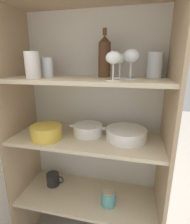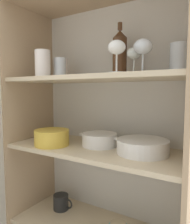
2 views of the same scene
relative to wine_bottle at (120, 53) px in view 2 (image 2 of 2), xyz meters
The scene contains 16 objects.
cupboard_back_panel 0.51m from the wine_bottle, 129.20° to the left, with size 0.90×0.02×1.53m, color silver.
cupboard_side_left 0.73m from the wine_bottle, behind, with size 0.02×0.39×1.53m, color tan.
shelf_board_middle 0.48m from the wine_bottle, 136.87° to the right, with size 0.86×0.35×0.02m, color beige.
shelf_board_upper 0.17m from the wine_bottle, 136.87° to the right, with size 0.86×0.35×0.02m, color beige.
tumbler_glass_0 0.27m from the wine_bottle, ahead, with size 0.08×0.08×0.13m.
tumbler_glass_1 0.35m from the wine_bottle, behind, with size 0.06×0.06×0.11m.
tumbler_glass_2 0.39m from the wine_bottle, 154.60° to the right, with size 0.08×0.08×0.13m.
tumbler_glass_3 0.32m from the wine_bottle, 165.48° to the right, with size 0.06×0.06×0.10m.
wine_glass_0 0.10m from the wine_bottle, 26.84° to the right, with size 0.07×0.07×0.12m.
wine_glass_1 0.18m from the wine_bottle, 33.47° to the right, with size 0.08×0.08×0.14m.
wine_glass_2 0.20m from the wine_bottle, 68.24° to the right, with size 0.07×0.07×0.13m.
wine_bottle is the anchor object (origin of this frame).
plate_stack_white 0.45m from the wine_bottle, 22.36° to the right, with size 0.23×0.23×0.06m.
mixing_bowl_large 0.53m from the wine_bottle, 152.79° to the right, with size 0.18×0.18×0.08m.
casserole_dish 0.43m from the wine_bottle, 154.99° to the right, with size 0.23×0.17×0.06m.
coffee_mug_primary 0.90m from the wine_bottle, behind, with size 0.13×0.09×0.09m.
Camera 2 is at (0.54, -0.71, 1.08)m, focal length 35.00 mm.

